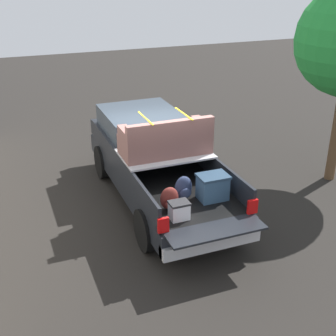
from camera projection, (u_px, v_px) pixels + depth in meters
The scene contains 2 objects.
ground_plane at pixel (159, 200), 10.58m from camera, with size 40.00×40.00×0.00m, color black.
pickup_truck at pixel (153, 158), 10.48m from camera, with size 6.05×2.06×2.23m.
Camera 1 is at (-8.74, 3.19, 5.10)m, focal length 47.82 mm.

